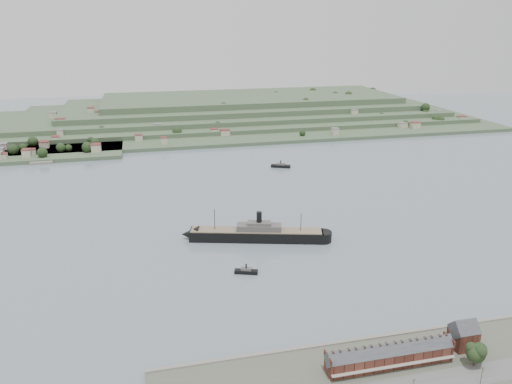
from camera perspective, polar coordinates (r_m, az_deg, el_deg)
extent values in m
plane|color=slate|center=(368.39, 4.19, -3.21)|extent=(1400.00, 1400.00, 0.00)
cube|color=gray|center=(246.47, 14.94, -15.67)|extent=(220.00, 2.00, 2.60)
cube|color=#595959|center=(223.66, 19.09, -19.95)|extent=(140.00, 12.00, 0.10)
cube|color=#401E16|center=(226.49, 15.00, -17.83)|extent=(55.00, 8.00, 7.00)
cube|color=#37393F|center=(224.45, 15.08, -17.11)|extent=(55.60, 8.15, 8.15)
cube|color=#9F9B8D|center=(223.49, 15.59, -18.62)|extent=(55.00, 1.60, 0.25)
cube|color=#401E16|center=(213.73, 8.23, -18.32)|extent=(0.50, 8.40, 3.00)
cube|color=#401E16|center=(236.79, 21.21, -15.44)|extent=(0.50, 8.40, 3.00)
cube|color=#2F201A|center=(214.68, 9.68, -17.74)|extent=(0.90, 1.40, 3.20)
cube|color=#2F201A|center=(216.60, 11.09, -17.47)|extent=(0.90, 1.40, 3.20)
cube|color=#2F201A|center=(221.92, 14.48, -16.76)|extent=(0.90, 1.40, 3.20)
cube|color=#2F201A|center=(224.25, 15.78, -16.47)|extent=(0.90, 1.40, 3.20)
cube|color=#2F201A|center=(230.54, 18.90, -15.74)|extent=(0.90, 1.40, 3.20)
cube|color=#2F201A|center=(233.24, 20.09, -15.45)|extent=(0.90, 1.40, 3.20)
cube|color=#401E16|center=(246.56, 22.58, -15.13)|extent=(10.00, 10.00, 9.00)
cube|color=#37393F|center=(244.18, 22.71, -14.25)|extent=(10.40, 10.18, 10.18)
cube|color=#3C5438|center=(706.16, -4.59, 7.74)|extent=(760.00, 260.00, 4.00)
cube|color=#3C5438|center=(732.73, -3.35, 8.54)|extent=(680.00, 220.00, 5.00)
cube|color=#3C5438|center=(748.96, -2.42, 9.21)|extent=(600.00, 200.00, 6.00)
cube|color=#3C5438|center=(765.32, -1.52, 9.92)|extent=(520.00, 180.00, 7.00)
cube|color=#3C5438|center=(781.83, -0.66, 10.68)|extent=(440.00, 160.00, 8.00)
cube|color=#3C5438|center=(598.59, -22.18, 4.35)|extent=(150.00, 90.00, 4.00)
cube|color=gray|center=(559.40, -23.26, 3.19)|extent=(22.00, 14.00, 2.80)
cube|color=black|center=(333.37, 0.02, -4.98)|extent=(88.43, 35.03, 6.88)
cone|color=black|center=(337.81, -7.53, -4.82)|extent=(14.53, 14.53, 11.80)
cylinder|color=black|center=(334.77, 7.64, -5.06)|extent=(11.80, 11.80, 6.88)
cube|color=#7B6A52|center=(331.87, 0.02, -4.39)|extent=(86.27, 33.56, 0.59)
cube|color=#4F4D4A|center=(330.96, 0.36, -4.05)|extent=(30.79, 16.42, 3.93)
cube|color=#4F4D4A|center=(329.93, 0.36, -3.63)|extent=(17.00, 10.84, 2.46)
cylinder|color=black|center=(328.51, 0.36, -3.03)|extent=(3.54, 3.54, 8.85)
cylinder|color=#412C1E|center=(331.42, -4.75, -3.26)|extent=(0.49, 0.49, 15.73)
cylinder|color=#412C1E|center=(329.97, 5.15, -3.56)|extent=(0.49, 0.49, 13.77)
cube|color=black|center=(292.69, -1.13, -9.10)|extent=(13.92, 7.82, 2.16)
cube|color=#4F4D4A|center=(291.94, -1.13, -8.82)|extent=(6.68, 4.71, 1.62)
cylinder|color=black|center=(291.10, -1.13, -8.51)|extent=(0.90, 0.90, 3.15)
cube|color=black|center=(499.50, 2.84, 2.97)|extent=(19.86, 12.64, 2.58)
cube|color=#4F4D4A|center=(498.97, 2.84, 3.18)|extent=(9.69, 7.41, 1.93)
cylinder|color=black|center=(498.39, 2.85, 3.42)|extent=(1.07, 1.07, 3.76)
cylinder|color=#412C1E|center=(238.13, 23.71, -17.29)|extent=(1.05, 1.05, 4.37)
sphere|color=black|center=(235.93, 23.84, -16.51)|extent=(7.86, 7.86, 7.86)
sphere|color=black|center=(237.20, 24.18, -16.10)|extent=(6.11, 6.11, 6.11)
sphere|color=black|center=(233.91, 23.69, -16.69)|extent=(5.59, 5.59, 5.59)
sphere|color=black|center=(233.76, 24.29, -16.29)|extent=(5.24, 5.24, 5.24)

